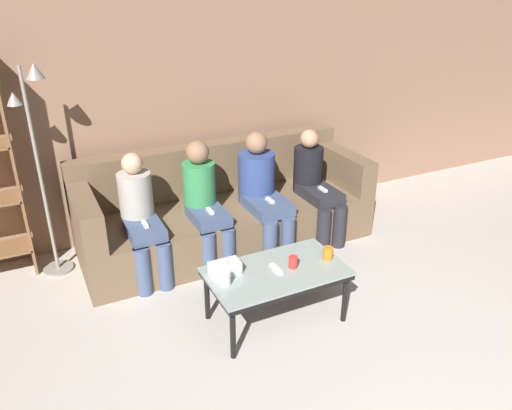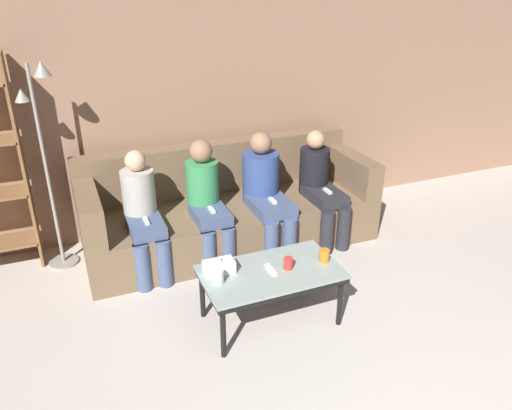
{
  "view_description": "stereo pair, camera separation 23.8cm",
  "coord_description": "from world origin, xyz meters",
  "views": [
    {
      "loc": [
        -1.64,
        -0.8,
        2.4
      ],
      "look_at": [
        0.0,
        2.53,
        0.67
      ],
      "focal_mm": 35.0,
      "sensor_mm": 36.0,
      "label": 1
    },
    {
      "loc": [
        -1.42,
        -0.89,
        2.4
      ],
      "look_at": [
        0.0,
        2.53,
        0.67
      ],
      "focal_mm": 35.0,
      "sensor_mm": 36.0,
      "label": 2
    }
  ],
  "objects": [
    {
      "name": "cup_near_right",
      "position": [
        -0.01,
        1.89,
        0.48
      ],
      "size": [
        0.07,
        0.07,
        0.09
      ],
      "color": "red",
      "rests_on": "coffee_table"
    },
    {
      "name": "seated_person_right_end",
      "position": [
        0.85,
        2.97,
        0.55
      ],
      "size": [
        0.31,
        0.67,
        1.05
      ],
      "color": "#28282D",
      "rests_on": "ground_plane"
    },
    {
      "name": "coffee_table",
      "position": [
        -0.14,
        1.91,
        0.39
      ],
      "size": [
        1.01,
        0.58,
        0.44
      ],
      "color": "#8C9E99",
      "rests_on": "ground_plane"
    },
    {
      "name": "cup_far_center",
      "position": [
        0.28,
        1.88,
        0.49
      ],
      "size": [
        0.08,
        0.08,
        0.1
      ],
      "color": "orange",
      "rests_on": "coffee_table"
    },
    {
      "name": "couch",
      "position": [
        0.0,
        3.22,
        0.32
      ],
      "size": [
        2.73,
        0.97,
        0.92
      ],
      "color": "brown",
      "rests_on": "ground_plane"
    },
    {
      "name": "game_remote",
      "position": [
        -0.14,
        1.91,
        0.45
      ],
      "size": [
        0.04,
        0.15,
        0.02
      ],
      "color": "white",
      "rests_on": "coffee_table"
    },
    {
      "name": "seated_person_mid_left",
      "position": [
        -0.28,
        2.99,
        0.58
      ],
      "size": [
        0.31,
        0.62,
        1.1
      ],
      "color": "#47567A",
      "rests_on": "ground_plane"
    },
    {
      "name": "cup_near_left",
      "position": [
        -0.54,
        1.91,
        0.49
      ],
      "size": [
        0.08,
        0.08,
        0.1
      ],
      "color": "silver",
      "rests_on": "coffee_table"
    },
    {
      "name": "seated_person_left_end",
      "position": [
        -0.85,
        2.98,
        0.56
      ],
      "size": [
        0.31,
        0.62,
        1.08
      ],
      "color": "#47567A",
      "rests_on": "ground_plane"
    },
    {
      "name": "tissue_box",
      "position": [
        -0.5,
        2.03,
        0.49
      ],
      "size": [
        0.22,
        0.12,
        0.13
      ],
      "color": "white",
      "rests_on": "coffee_table"
    },
    {
      "name": "standing_lamp",
      "position": [
        -1.53,
        3.39,
        1.1
      ],
      "size": [
        0.31,
        0.26,
        1.79
      ],
      "color": "gray",
      "rests_on": "ground_plane"
    },
    {
      "name": "wall_back",
      "position": [
        0.0,
        3.77,
        1.3
      ],
      "size": [
        12.0,
        0.06,
        2.6
      ],
      "color": "#9E755B",
      "rests_on": "ground_plane"
    },
    {
      "name": "seated_person_mid_right",
      "position": [
        0.28,
        2.99,
        0.59
      ],
      "size": [
        0.34,
        0.7,
        1.1
      ],
      "color": "#47567A",
      "rests_on": "ground_plane"
    }
  ]
}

